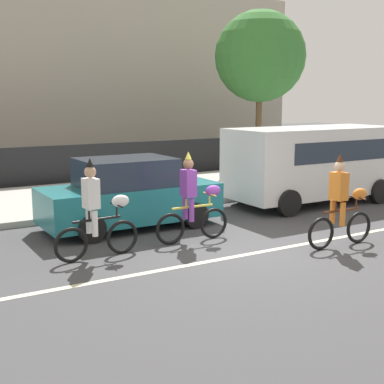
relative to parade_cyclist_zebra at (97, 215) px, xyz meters
name	(u,v)px	position (x,y,z in m)	size (l,w,h in m)	color
ground_plane	(244,246)	(2.86, -0.78, -0.84)	(80.00, 80.00, 0.00)	#424244
road_centre_line	(259,252)	(2.86, -1.28, -0.84)	(36.00, 0.14, 0.01)	beige
sidewalk_curb	(119,194)	(2.86, 5.72, -0.77)	(60.00, 5.00, 0.15)	#ADAAA3
fence_line	(87,164)	(2.86, 8.62, -0.14)	(40.00, 0.08, 1.40)	black
parade_cyclist_zebra	(97,215)	(0.00, 0.00, 0.00)	(1.72, 0.50, 1.92)	black
parade_cyclist_purple	(193,202)	(2.16, 0.10, 0.00)	(1.72, 0.50, 1.92)	black
parade_cyclist_orange	(342,206)	(4.56, -1.77, 0.00)	(1.72, 0.50, 1.92)	black
parked_van_white	(314,159)	(7.27, 1.92, 0.44)	(5.00, 2.22, 2.18)	white
parked_car_teal	(129,195)	(1.51, 1.92, -0.06)	(4.10, 1.92, 1.64)	#1E727A
street_tree_near_lamp	(260,57)	(9.65, 7.60, 3.73)	(3.52, 3.52, 6.19)	brown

